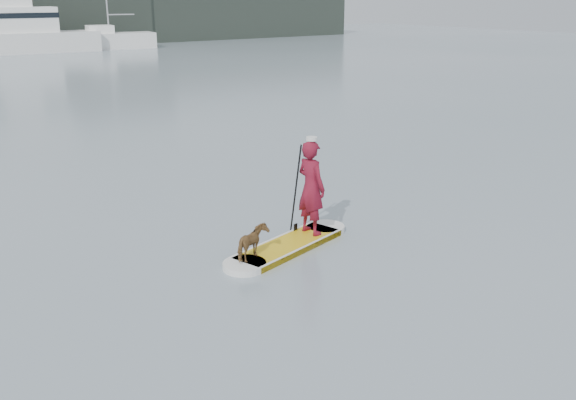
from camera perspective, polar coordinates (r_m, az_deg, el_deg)
ground at (r=14.54m, az=-1.14°, el=-1.24°), size 140.00×140.00×0.00m
paddleboard at (r=12.58m, az=0.00°, el=-4.08°), size 3.22×1.44×0.12m
paddler at (r=12.78m, az=2.07°, el=1.11°), size 0.51×0.73×1.92m
white_cap at (r=12.53m, az=2.12°, el=5.47°), size 0.22×0.22×0.07m
dog at (r=11.72m, az=-3.18°, el=-3.84°), size 0.81×0.63×0.63m
paddle at (r=12.99m, az=0.69°, el=0.10°), size 0.11×0.30×2.00m
sailboat_e at (r=61.39m, az=-15.63°, el=13.58°), size 8.20×3.73×11.45m
motor_yacht_a at (r=59.32m, az=-22.04°, el=13.70°), size 10.35×3.73×6.11m
shore_building_east at (r=70.22m, az=-14.98°, el=16.70°), size 10.00×4.00×8.00m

